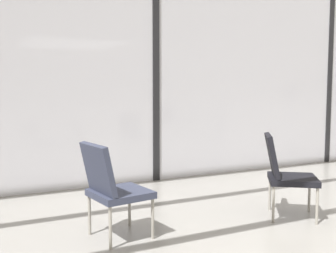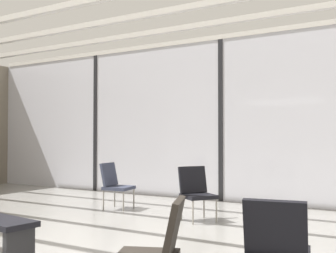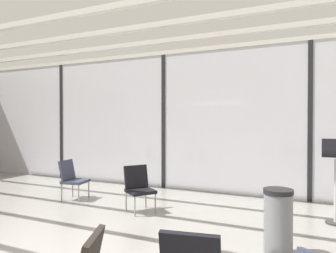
{
  "view_description": "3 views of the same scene",
  "coord_description": "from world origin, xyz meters",
  "px_view_note": "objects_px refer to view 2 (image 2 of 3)",
  "views": [
    {
      "loc": [
        -2.42,
        -0.14,
        1.33
      ],
      "look_at": [
        0.6,
        5.97,
        0.71
      ],
      "focal_mm": 42.75,
      "sensor_mm": 36.0,
      "label": 1
    },
    {
      "loc": [
        3.62,
        -3.14,
        1.34
      ],
      "look_at": [
        0.51,
        2.08,
        1.51
      ],
      "focal_mm": 44.75,
      "sensor_mm": 36.0,
      "label": 2
    },
    {
      "loc": [
        3.53,
        -2.22,
        1.73
      ],
      "look_at": [
        -1.22,
        8.1,
        1.56
      ],
      "focal_mm": 33.42,
      "sensor_mm": 36.0,
      "label": 3
    }
  ],
  "objects_px": {
    "lounge_chair_1": "(277,244)",
    "lounge_chair_2": "(115,183)",
    "parked_airplane": "(271,122)",
    "lounge_chair_4": "(196,190)",
    "lounge_chair_3": "(158,247)"
  },
  "relations": [
    {
      "from": "lounge_chair_1",
      "to": "lounge_chair_2",
      "type": "bearing_deg",
      "value": -46.8
    },
    {
      "from": "parked_airplane",
      "to": "lounge_chair_3",
      "type": "bearing_deg",
      "value": -77.37
    },
    {
      "from": "lounge_chair_1",
      "to": "lounge_chair_3",
      "type": "bearing_deg",
      "value": 26.04
    },
    {
      "from": "lounge_chair_2",
      "to": "lounge_chair_1",
      "type": "bearing_deg",
      "value": -135.72
    },
    {
      "from": "parked_airplane",
      "to": "lounge_chair_1",
      "type": "xyz_separation_m",
      "value": [
        3.29,
        -10.68,
        -1.4
      ]
    },
    {
      "from": "lounge_chair_3",
      "to": "lounge_chair_1",
      "type": "bearing_deg",
      "value": 103.3
    },
    {
      "from": "parked_airplane",
      "to": "lounge_chair_1",
      "type": "relative_size",
      "value": 13.59
    },
    {
      "from": "lounge_chair_1",
      "to": "lounge_chair_2",
      "type": "xyz_separation_m",
      "value": [
        -3.98,
        3.01,
        0.0
      ]
    },
    {
      "from": "lounge_chair_1",
      "to": "parked_airplane",
      "type": "bearing_deg",
      "value": -82.58
    },
    {
      "from": "lounge_chair_2",
      "to": "lounge_chair_4",
      "type": "distance_m",
      "value": 1.83
    },
    {
      "from": "lounge_chair_2",
      "to": "lounge_chair_4",
      "type": "relative_size",
      "value": 1.0
    },
    {
      "from": "lounge_chair_3",
      "to": "parked_airplane",
      "type": "bearing_deg",
      "value": 170.18
    },
    {
      "from": "parked_airplane",
      "to": "lounge_chair_1",
      "type": "distance_m",
      "value": 11.27
    },
    {
      "from": "lounge_chair_2",
      "to": "lounge_chair_3",
      "type": "distance_m",
      "value": 4.8
    },
    {
      "from": "lounge_chair_3",
      "to": "lounge_chair_4",
      "type": "xyz_separation_m",
      "value": [
        -1.38,
        3.38,
        0.0
      ]
    }
  ]
}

